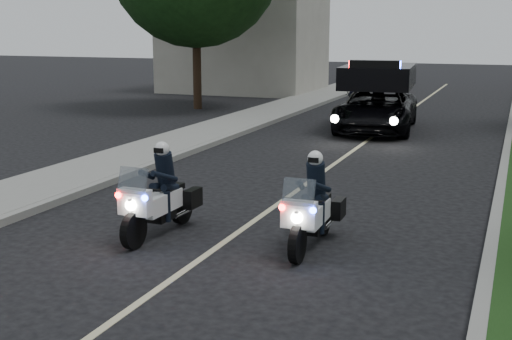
{
  "coord_description": "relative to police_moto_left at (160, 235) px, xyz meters",
  "views": [
    {
      "loc": [
        4.35,
        -8.39,
        3.45
      ],
      "look_at": [
        0.11,
        2.28,
        1.0
      ],
      "focal_mm": 46.84,
      "sensor_mm": 36.0,
      "label": 1
    }
  ],
  "objects": [
    {
      "name": "curb_right",
      "position": [
        5.28,
        8.88,
        0.07
      ],
      "size": [
        0.2,
        60.0,
        0.15
      ],
      "primitive_type": "cube",
      "color": "gray",
      "rests_on": "ground"
    },
    {
      "name": "lane_marking",
      "position": [
        1.18,
        8.88,
        0.0
      ],
      "size": [
        0.12,
        50.0,
        0.01
      ],
      "primitive_type": "cube",
      "color": "#BFB78C",
      "rests_on": "ground"
    },
    {
      "name": "tree_left_far",
      "position": [
        -8.45,
        25.91,
        0.0
      ],
      "size": [
        9.59,
        9.59,
        12.43
      ],
      "primitive_type": null,
      "rotation": [
        0.0,
        0.0,
        -0.36
      ],
      "color": "#1A310F",
      "rests_on": "ground"
    },
    {
      "name": "curb_left",
      "position": [
        -2.92,
        8.88,
        0.07
      ],
      "size": [
        0.2,
        60.0,
        0.15
      ],
      "primitive_type": "cube",
      "color": "gray",
      "rests_on": "ground"
    },
    {
      "name": "sidewalk_left",
      "position": [
        -4.02,
        8.88,
        0.08
      ],
      "size": [
        2.0,
        60.0,
        0.16
      ],
      "primitive_type": "cube",
      "color": "gray",
      "rests_on": "ground"
    },
    {
      "name": "bicycle",
      "position": [
        -0.87,
        17.73,
        0.0
      ],
      "size": [
        0.85,
        1.85,
        0.94
      ],
      "primitive_type": "imported",
      "rotation": [
        0.0,
        0.0,
        -0.13
      ],
      "color": "black",
      "rests_on": "ground"
    },
    {
      "name": "police_moto_left",
      "position": [
        0.0,
        0.0,
        0.0
      ],
      "size": [
        0.71,
        1.9,
        1.6
      ],
      "primitive_type": null,
      "rotation": [
        0.0,
        0.0,
        -0.03
      ],
      "color": "silver",
      "rests_on": "ground"
    },
    {
      "name": "cyclist",
      "position": [
        -0.87,
        17.73,
        0.0
      ],
      "size": [
        0.6,
        0.43,
        1.59
      ],
      "primitive_type": "imported",
      "rotation": [
        0.0,
        0.0,
        3.22
      ],
      "color": "black",
      "rests_on": "ground"
    },
    {
      "name": "police_suv",
      "position": [
        0.99,
        13.08,
        0.0
      ],
      "size": [
        2.96,
        5.56,
        2.6
      ],
      "primitive_type": "imported",
      "rotation": [
        0.0,
        0.0,
        0.09
      ],
      "color": "black",
      "rests_on": "ground"
    },
    {
      "name": "tree_left_near",
      "position": [
        -7.52,
        16.5,
        0.0
      ],
      "size": [
        7.96,
        7.96,
        12.04
      ],
      "primitive_type": null,
      "rotation": [
        0.0,
        0.0,
        -0.11
      ],
      "color": "#153913",
      "rests_on": "ground"
    },
    {
      "name": "ground",
      "position": [
        1.18,
        -1.12,
        0.0
      ],
      "size": [
        120.0,
        120.0,
        0.0
      ],
      "primitive_type": "plane",
      "color": "black",
      "rests_on": "ground"
    },
    {
      "name": "building_far",
      "position": [
        -8.82,
        24.88,
        3.5
      ],
      "size": [
        8.0,
        6.0,
        7.0
      ],
      "primitive_type": "cube",
      "color": "#A8A396",
      "rests_on": "ground"
    },
    {
      "name": "police_moto_right",
      "position": [
        2.59,
        0.32,
        0.0
      ],
      "size": [
        0.68,
        1.85,
        1.56
      ],
      "primitive_type": null,
      "rotation": [
        0.0,
        0.0,
        0.02
      ],
      "color": "white",
      "rests_on": "ground"
    }
  ]
}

